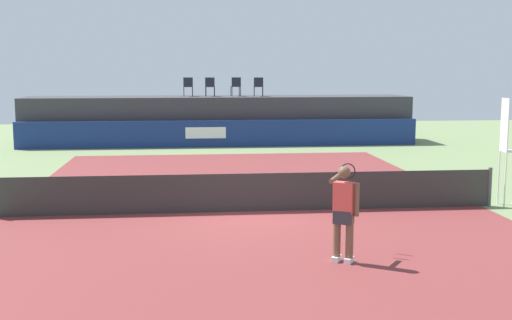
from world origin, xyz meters
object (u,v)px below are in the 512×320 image
(spectator_chair_right, at_px, (258,86))
(tennis_player, at_px, (344,210))
(spectator_chair_far_left, at_px, (188,86))
(spectator_chair_center, at_px, (236,86))
(net_post_far, at_px, (490,187))
(umpire_chair, at_px, (507,144))
(spectator_chair_left, at_px, (210,86))

(spectator_chair_right, distance_m, tennis_player, 19.58)
(spectator_chair_far_left, xyz_separation_m, spectator_chair_center, (2.26, 0.02, 0.00))
(spectator_chair_right, height_order, net_post_far, spectator_chair_right)
(umpire_chair, distance_m, tennis_player, 6.92)
(spectator_chair_center, bearing_deg, spectator_chair_far_left, -179.58)
(spectator_chair_right, bearing_deg, spectator_chair_far_left, 174.42)
(spectator_chair_center, bearing_deg, net_post_far, -70.82)
(umpire_chair, bearing_deg, spectator_chair_right, 107.44)
(net_post_far, bearing_deg, spectator_chair_right, 105.98)
(net_post_far, bearing_deg, umpire_chair, 0.75)
(spectator_chair_center, distance_m, tennis_player, 19.91)
(spectator_chair_right, bearing_deg, net_post_far, -74.02)
(spectator_chair_far_left, height_order, net_post_far, spectator_chair_far_left)
(spectator_chair_far_left, bearing_deg, spectator_chair_center, 0.42)
(umpire_chair, relative_size, net_post_far, 2.76)
(spectator_chair_left, bearing_deg, umpire_chair, -65.28)
(umpire_chair, bearing_deg, net_post_far, -179.25)
(umpire_chair, bearing_deg, spectator_chair_far_left, 117.57)
(spectator_chair_center, bearing_deg, spectator_chair_right, -17.99)
(spectator_chair_right, xyz_separation_m, umpire_chair, (4.74, -15.08, -1.11))
(spectator_chair_left, relative_size, spectator_chair_right, 1.00)
(spectator_chair_right, relative_size, tennis_player, 0.50)
(spectator_chair_far_left, height_order, spectator_chair_right, same)
(spectator_chair_right, bearing_deg, tennis_player, -91.63)
(spectator_chair_far_left, distance_m, spectator_chair_left, 1.04)
(spectator_chair_far_left, xyz_separation_m, net_post_far, (7.62, -15.41, -2.19))
(spectator_chair_far_left, bearing_deg, umpire_chair, -62.43)
(spectator_chair_far_left, xyz_separation_m, spectator_chair_right, (3.30, -0.32, 0.00))
(net_post_far, xyz_separation_m, tennis_player, (-4.88, -4.40, 0.46))
(spectator_chair_center, relative_size, umpire_chair, 0.32)
(spectator_chair_left, height_order, net_post_far, spectator_chair_left)
(tennis_player, bearing_deg, spectator_chair_left, 95.01)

